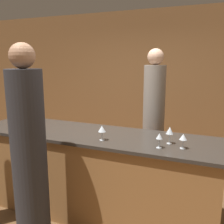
% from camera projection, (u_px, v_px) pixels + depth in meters
% --- Properties ---
extents(ground_plane, '(14.00, 14.00, 0.00)m').
position_uv_depth(ground_plane, '(92.00, 211.00, 3.13)').
color(ground_plane, brown).
extents(back_wall, '(8.00, 0.06, 2.80)m').
position_uv_depth(back_wall, '(145.00, 84.00, 4.96)').
color(back_wall, brown).
rests_on(back_wall, ground_plane).
extents(bar_counter, '(2.94, 0.81, 1.02)m').
position_uv_depth(bar_counter, '(92.00, 173.00, 3.03)').
color(bar_counter, '#996638').
rests_on(bar_counter, ground_plane).
extents(bartender, '(0.29, 0.29, 2.00)m').
position_uv_depth(bartender, '(153.00, 127.00, 3.42)').
color(bartender, gray).
rests_on(bartender, ground_plane).
extents(guest_1, '(0.33, 0.33, 2.00)m').
position_uv_depth(guest_1, '(29.00, 158.00, 2.35)').
color(guest_1, '#2D2D33').
rests_on(guest_1, ground_plane).
extents(wine_bottle_0, '(0.07, 0.07, 0.26)m').
position_uv_depth(wine_bottle_0, '(35.00, 118.00, 3.22)').
color(wine_bottle_0, black).
rests_on(wine_bottle_0, bar_counter).
extents(wine_glass_0, '(0.07, 0.07, 0.15)m').
position_uv_depth(wine_glass_0, '(183.00, 137.00, 2.38)').
color(wine_glass_0, silver).
rests_on(wine_glass_0, bar_counter).
extents(wine_glass_1, '(0.06, 0.06, 0.15)m').
position_uv_depth(wine_glass_1, '(159.00, 137.00, 2.40)').
color(wine_glass_1, silver).
rests_on(wine_glass_1, bar_counter).
extents(wine_glass_2, '(0.07, 0.07, 0.18)m').
position_uv_depth(wine_glass_2, '(170.00, 131.00, 2.52)').
color(wine_glass_2, silver).
rests_on(wine_glass_2, bar_counter).
extents(wine_glass_3, '(0.08, 0.08, 0.16)m').
position_uv_depth(wine_glass_3, '(102.00, 129.00, 2.63)').
color(wine_glass_3, silver).
rests_on(wine_glass_3, bar_counter).
extents(wine_glass_4, '(0.08, 0.08, 0.15)m').
position_uv_depth(wine_glass_4, '(16.00, 118.00, 3.14)').
color(wine_glass_4, silver).
rests_on(wine_glass_4, bar_counter).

